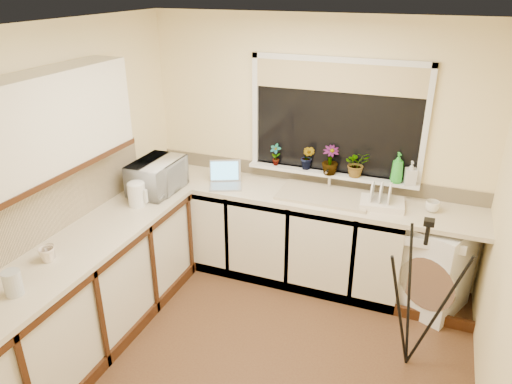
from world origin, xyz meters
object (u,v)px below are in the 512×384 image
object	(u,v)px
tripod	(417,296)
glass_jug	(13,283)
steel_jar	(50,252)
plant_a	(275,155)
plant_c	(330,160)
laptop	(225,179)
kettle	(137,195)
soap_bottle_green	(398,168)
washing_machine	(430,264)
microwave	(157,176)
cup_back	(432,206)
plant_b	(308,157)
plant_d	(357,164)
soap_bottle_clear	(411,173)
cup_left	(47,255)
dish_rack	(382,204)

from	to	relation	value
tripod	glass_jug	xyz separation A→B (m)	(-2.36, -1.30, 0.36)
steel_jar	plant_a	world-z (taller)	plant_a
steel_jar	plant_c	world-z (taller)	plant_c
laptop	plant_c	world-z (taller)	plant_c
laptop	kettle	bearing A→B (deg)	-151.21
soap_bottle_green	plant_a	bearing A→B (deg)	179.11
tripod	soap_bottle_green	distance (m)	1.23
washing_machine	laptop	bearing A→B (deg)	-153.52
plant_c	microwave	bearing A→B (deg)	-156.88
glass_jug	washing_machine	bearing A→B (deg)	41.31
kettle	glass_jug	world-z (taller)	kettle
cup_back	plant_b	bearing A→B (deg)	170.37
plant_d	soap_bottle_clear	xyz separation A→B (m)	(0.48, -0.01, -0.02)
soap_bottle_clear	plant_a	bearing A→B (deg)	179.41
kettle	plant_d	world-z (taller)	plant_d
soap_bottle_clear	cup_left	bearing A→B (deg)	-138.78
tripod	cup_left	xyz separation A→B (m)	(-2.45, -0.92, 0.33)
plant_d	soap_bottle_green	bearing A→B (deg)	-2.23
plant_b	cup_back	xyz separation A→B (m)	(1.16, -0.20, -0.22)
kettle	plant_d	bearing A→B (deg)	30.02
glass_jug	plant_a	world-z (taller)	plant_a
microwave	cup_back	world-z (taller)	microwave
microwave	soap_bottle_green	xyz separation A→B (m)	(2.06, 0.64, 0.14)
tripod	plant_c	xyz separation A→B (m)	(-0.91, 1.03, 0.56)
dish_rack	plant_a	world-z (taller)	plant_a
plant_d	kettle	bearing A→B (deg)	-149.98
laptop	steel_jar	xyz separation A→B (m)	(-0.61, -1.65, -0.01)
cup_left	steel_jar	bearing A→B (deg)	111.37
washing_machine	laptop	world-z (taller)	laptop
dish_rack	cup_back	bearing A→B (deg)	1.31
kettle	steel_jar	size ratio (longest dim) A/B	2.05
plant_a	plant_c	distance (m)	0.54
tripod	steel_jar	world-z (taller)	tripod
washing_machine	glass_jug	distance (m)	3.29
glass_jug	steel_jar	distance (m)	0.43
cup_left	soap_bottle_clear	bearing A→B (deg)	41.22
cup_left	tripod	bearing A→B (deg)	20.62
plant_b	soap_bottle_green	world-z (taller)	soap_bottle_green
microwave	cup_left	xyz separation A→B (m)	(-0.07, -1.33, -0.10)
plant_c	soap_bottle_green	xyz separation A→B (m)	(0.60, 0.01, 0.00)
dish_rack	plant_d	xyz separation A→B (m)	(-0.28, 0.24, 0.25)
plant_a	cup_back	bearing A→B (deg)	-7.35
tripod	plant_c	world-z (taller)	plant_c
laptop	steel_jar	distance (m)	1.76
steel_jar	plant_a	xyz separation A→B (m)	(1.01, 1.95, 0.21)
plant_b	cup_left	world-z (taller)	plant_b
plant_a	soap_bottle_clear	size ratio (longest dim) A/B	1.01
tripod	plant_a	distance (m)	1.88
kettle	soap_bottle_clear	size ratio (longest dim) A/B	0.95
washing_machine	kettle	world-z (taller)	kettle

